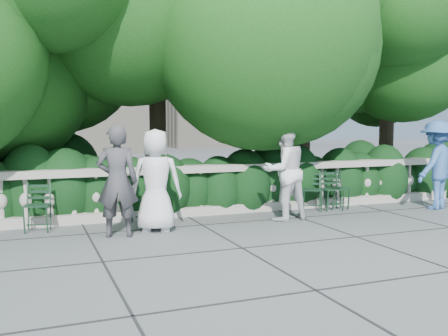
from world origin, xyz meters
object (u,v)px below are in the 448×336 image
object	(u,v)px
chair_b	(148,224)
chair_e	(312,212)
person_casual_man	(284,170)
person_older_blue	(436,165)
person_woman_grey	(117,181)
chair_a	(36,234)
chair_d	(340,210)
chair_f	(335,211)
person_businessman	(156,180)

from	to	relation	value
chair_b	chair_e	bearing A→B (deg)	-16.53
person_casual_man	person_older_blue	distance (m)	3.64
person_woman_grey	person_casual_man	distance (m)	3.17
chair_a	chair_e	size ratio (longest dim) A/B	1.00
chair_a	person_woman_grey	world-z (taller)	person_woman_grey
chair_d	person_casual_man	world-z (taller)	person_casual_man
person_older_blue	person_casual_man	bearing A→B (deg)	-19.50
person_woman_grey	chair_b	bearing A→B (deg)	-113.63
person_casual_man	chair_f	bearing A→B (deg)	-169.87
chair_d	chair_e	bearing A→B (deg)	-171.98
chair_f	chair_d	bearing A→B (deg)	36.17
chair_a	chair_d	distance (m)	6.04
chair_b	chair_d	size ratio (longest dim) A/B	1.00
chair_d	person_casual_man	distance (m)	1.98
chair_e	person_casual_man	size ratio (longest dim) A/B	0.45
chair_d	person_businessman	world-z (taller)	person_businessman
chair_f	person_businessman	distance (m)	4.05
chair_e	person_businessman	bearing A→B (deg)	-145.08
chair_e	person_businessman	size ratio (longest dim) A/B	0.49
chair_f	person_businessman	world-z (taller)	person_businessman
chair_b	chair_a	bearing A→B (deg)	169.21
chair_d	person_woman_grey	bearing A→B (deg)	-165.25
chair_a	chair_b	size ratio (longest dim) A/B	1.00
person_businessman	chair_d	bearing A→B (deg)	-150.17
chair_f	person_woman_grey	world-z (taller)	person_woman_grey
chair_f	person_businessman	xyz separation A→B (m)	(-3.92, -0.52, 0.87)
person_older_blue	person_businessman	bearing A→B (deg)	-18.47
chair_b	person_woman_grey	xyz separation A→B (m)	(-0.69, -0.87, 0.90)
chair_d	chair_f	distance (m)	0.24
chair_e	person_woman_grey	size ratio (longest dim) A/B	0.47
chair_a	chair_f	distance (m)	5.82
chair_b	chair_d	distance (m)	4.12
chair_e	person_older_blue	bearing A→B (deg)	13.03
chair_b	person_older_blue	world-z (taller)	person_older_blue
chair_b	chair_f	distance (m)	3.91
chair_f	person_woman_grey	size ratio (longest dim) A/B	0.47
chair_a	person_older_blue	world-z (taller)	person_older_blue
chair_b	person_woman_grey	size ratio (longest dim) A/B	0.47
chair_a	person_woman_grey	distance (m)	1.69
chair_f	person_businessman	bearing A→B (deg)	-163.65
chair_b	chair_f	size ratio (longest dim) A/B	1.00
chair_e	chair_a	bearing A→B (deg)	-154.30
chair_d	chair_e	distance (m)	0.71
chair_a	person_older_blue	size ratio (longest dim) A/B	0.44
chair_a	person_casual_man	size ratio (longest dim) A/B	0.45
chair_b	person_woman_grey	bearing A→B (deg)	-143.62
person_businessman	person_older_blue	world-z (taller)	person_older_blue
person_businessman	person_casual_man	world-z (taller)	person_casual_man
person_older_blue	chair_d	bearing A→B (deg)	-35.77
chair_b	chair_e	world-z (taller)	same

